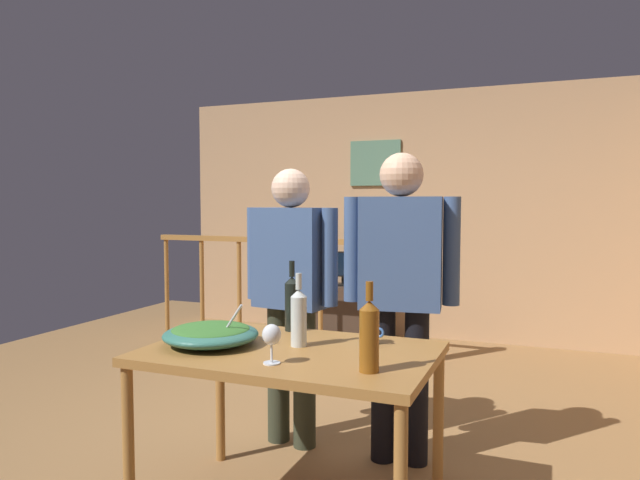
{
  "coord_description": "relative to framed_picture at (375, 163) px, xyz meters",
  "views": [
    {
      "loc": [
        1.35,
        -3.14,
        1.41
      ],
      "look_at": [
        0.29,
        -0.5,
        1.23
      ],
      "focal_mm": 32.28,
      "sensor_mm": 36.0,
      "label": 1
    }
  ],
  "objects": [
    {
      "name": "ground_plane",
      "position": [
        0.39,
        -2.8,
        -1.83
      ],
      "size": [
        7.42,
        7.42,
        0.0
      ],
      "primitive_type": "plane",
      "color": "olive"
    },
    {
      "name": "back_wall",
      "position": [
        0.39,
        0.06,
        -0.55
      ],
      "size": [
        5.18,
        0.1,
        2.56
      ],
      "primitive_type": "cube",
      "color": "tan",
      "rests_on": "ground_plane"
    },
    {
      "name": "framed_picture",
      "position": [
        0.0,
        0.0,
        0.0
      ],
      "size": [
        0.55,
        0.03,
        0.48
      ],
      "primitive_type": "cube",
      "color": "#537D64"
    },
    {
      "name": "stair_railing",
      "position": [
        -0.24,
        -1.01,
        -1.16
      ],
      "size": [
        2.68,
        0.1,
        1.13
      ],
      "color": "#9E6B33",
      "rests_on": "ground_plane"
    },
    {
      "name": "tv_console",
      "position": [
        -0.26,
        -0.29,
        -1.56
      ],
      "size": [
        0.9,
        0.4,
        0.54
      ],
      "primitive_type": "cube",
      "color": "#38281E",
      "rests_on": "ground_plane"
    },
    {
      "name": "flat_screen_tv",
      "position": [
        -0.26,
        -0.32,
        -1.07
      ],
      "size": [
        0.47,
        0.12,
        0.36
      ],
      "color": "black",
      "rests_on": "tv_console"
    },
    {
      "name": "serving_table",
      "position": [
        0.68,
        -3.65,
        -1.15
      ],
      "size": [
        1.27,
        0.82,
        0.76
      ],
      "color": "#9E6B33",
      "rests_on": "ground_plane"
    },
    {
      "name": "salad_bowl",
      "position": [
        0.31,
        -3.71,
        -1.02
      ],
      "size": [
        0.44,
        0.44,
        0.22
      ],
      "color": "#337060",
      "rests_on": "serving_table"
    },
    {
      "name": "wine_glass",
      "position": [
        0.71,
        -3.89,
        -0.96
      ],
      "size": [
        0.08,
        0.08,
        0.16
      ],
      "color": "silver",
      "rests_on": "serving_table"
    },
    {
      "name": "wine_bottle_amber",
      "position": [
        1.11,
        -3.84,
        -0.93
      ],
      "size": [
        0.08,
        0.08,
        0.35
      ],
      "color": "brown",
      "rests_on": "serving_table"
    },
    {
      "name": "wine_bottle_dark",
      "position": [
        0.53,
        -3.31,
        -0.93
      ],
      "size": [
        0.07,
        0.07,
        0.36
      ],
      "color": "black",
      "rests_on": "serving_table"
    },
    {
      "name": "wine_bottle_clear",
      "position": [
        0.69,
        -3.58,
        -0.94
      ],
      "size": [
        0.07,
        0.07,
        0.33
      ],
      "color": "silver",
      "rests_on": "serving_table"
    },
    {
      "name": "mug_blue",
      "position": [
        0.98,
        -3.42,
        -1.02
      ],
      "size": [
        0.11,
        0.08,
        0.1
      ],
      "color": "#3866B2",
      "rests_on": "serving_table"
    },
    {
      "name": "person_standing_left",
      "position": [
        0.36,
        -2.94,
        -0.88
      ],
      "size": [
        0.6,
        0.27,
        1.61
      ],
      "rotation": [
        0.0,
        0.0,
        3.0
      ],
      "color": "#2D3323",
      "rests_on": "ground_plane"
    },
    {
      "name": "person_standing_right",
      "position": [
        1.0,
        -2.94,
        -0.83
      ],
      "size": [
        0.61,
        0.28,
        1.68
      ],
      "rotation": [
        0.0,
        0.0,
        3.28
      ],
      "color": "black",
      "rests_on": "ground_plane"
    }
  ]
}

